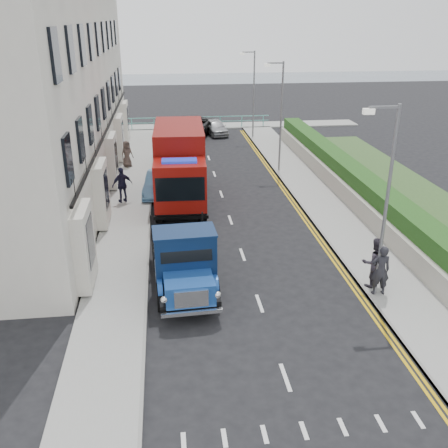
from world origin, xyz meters
TOP-DOWN VIEW (x-y plane):
  - ground at (0.00, 0.00)m, footprint 120.00×120.00m
  - pavement_west at (-5.20, 9.00)m, footprint 2.40×38.00m
  - pavement_east at (5.30, 9.00)m, footprint 2.60×38.00m
  - promenade at (0.00, 29.00)m, footprint 30.00×2.50m
  - sea_plane at (0.00, 60.00)m, footprint 120.00×120.00m
  - terrace_west at (-9.47, 13.00)m, footprint 6.31×30.20m
  - garden_east at (7.21, 9.00)m, footprint 1.45×28.00m
  - seafront_railing at (0.00, 28.20)m, footprint 13.00×0.08m
  - lamp_near at (4.18, -2.00)m, footprint 1.23×0.18m
  - lamp_mid at (4.18, 14.00)m, footprint 1.23×0.18m
  - lamp_far at (4.18, 24.00)m, footprint 1.23×0.18m
  - bedford_lorry at (-2.60, -1.01)m, footprint 2.45×5.61m
  - red_lorry at (-2.36, 9.26)m, footprint 2.85×7.75m
  - parked_car_front at (-2.60, 1.89)m, footprint 1.99×3.88m
  - parked_car_mid at (-3.57, 10.44)m, footprint 1.88×4.06m
  - parked_car_rear at (-2.60, 16.14)m, footprint 1.90×4.48m
  - seafront_car_left at (-0.50, 25.88)m, footprint 4.52×6.51m
  - seafront_car_right at (1.33, 25.68)m, footprint 2.15×3.98m
  - pedestrian_east_near at (4.40, -2.01)m, footprint 0.72×0.50m
  - pedestrian_east_far at (4.40, -1.44)m, footprint 0.98×0.78m
  - pedestrian_west_near at (-5.51, 9.04)m, footprint 1.24×0.91m
  - pedestrian_west_far at (-5.68, 16.06)m, footprint 1.02×0.95m

SIDE VIEW (x-z plane):
  - ground at x=0.00m, z-range 0.00..0.00m
  - sea_plane at x=0.00m, z-range 0.00..0.00m
  - pavement_west at x=-5.20m, z-range 0.00..0.12m
  - pavement_east at x=5.30m, z-range 0.00..0.12m
  - promenade at x=0.00m, z-range 0.00..0.12m
  - seafront_railing at x=0.00m, z-range 0.03..1.14m
  - parked_car_front at x=-2.60m, z-range 0.00..1.27m
  - seafront_car_right at x=1.33m, z-range 0.00..1.29m
  - parked_car_mid at x=-3.57m, z-range 0.00..1.29m
  - parked_car_rear at x=-2.60m, z-range 0.00..1.29m
  - seafront_car_left at x=-0.50m, z-range 0.00..1.65m
  - garden_east at x=7.21m, z-range 0.02..1.77m
  - pedestrian_west_far at x=-5.68m, z-range 0.12..1.87m
  - pedestrian_east_near at x=4.40m, z-range 0.12..2.04m
  - pedestrian_west_near at x=-5.51m, z-range 0.12..2.07m
  - pedestrian_east_far at x=4.40m, z-range 0.12..2.08m
  - bedford_lorry at x=-2.60m, z-range -0.10..2.49m
  - red_lorry at x=-2.36m, z-range 0.13..4.14m
  - lamp_near at x=4.18m, z-range 0.50..7.50m
  - lamp_mid at x=4.18m, z-range 0.50..7.50m
  - lamp_far at x=4.18m, z-range 0.50..7.50m
  - terrace_west at x=-9.47m, z-range 0.04..14.29m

